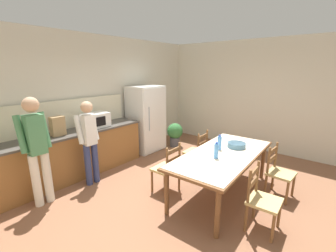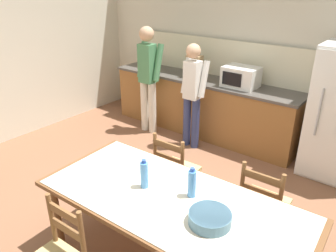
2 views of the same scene
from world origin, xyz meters
The scene contains 19 objects.
ground_plane centered at (0.00, 0.00, 0.00)m, with size 8.32×8.32×0.00m, color brown.
wall_back centered at (0.00, 2.66, 1.45)m, with size 6.52×0.12×2.90m, color beige.
wall_right centered at (3.26, 0.00, 1.45)m, with size 0.12×5.20×2.90m, color beige.
kitchen_counter centered at (-0.91, 2.23, 0.47)m, with size 3.27×0.66×0.94m.
counter_splashback centered at (-0.91, 2.54, 1.24)m, with size 3.23×0.03×0.60m, color beige.
refrigerator centered at (1.25, 2.19, 0.86)m, with size 0.85×0.73×1.72m.
microwave centered at (-0.24, 2.21, 1.09)m, with size 0.50×0.39×0.30m.
paper_bag centered at (-1.07, 2.20, 1.12)m, with size 0.24×0.16×0.36m, color tan.
dining_table centered at (0.48, -0.41, 0.70)m, with size 2.32×1.11×0.77m.
bottle_near_centre centered at (0.19, -0.43, 0.89)m, with size 0.07×0.07×0.27m.
bottle_off_centre centered at (0.58, -0.28, 0.89)m, with size 0.07×0.07×0.27m.
serving_bowl centered at (0.88, -0.48, 0.82)m, with size 0.32×0.32×0.09m.
chair_side_far_left centered at (-0.07, 0.37, 0.44)m, with size 0.43×0.41×0.91m.
chair_side_far_right centered at (0.96, 0.41, 0.44)m, with size 0.43×0.41×0.91m.
chair_side_near_right centered at (1.02, -1.20, 0.44)m, with size 0.44×0.42×0.91m.
chair_side_near_left centered at (-0.01, -1.24, 0.44)m, with size 0.44×0.42×0.91m.
person_at_sink centered at (-1.64, 1.71, 0.99)m, with size 0.44×0.30×1.76m.
person_at_counter centered at (-0.75, 1.69, 0.90)m, with size 0.40×0.28×1.60m.
potted_plant centered at (1.96, 1.76, 0.39)m, with size 0.44×0.44×0.67m.
Camera 1 is at (-2.88, -1.96, 2.16)m, focal length 24.00 mm.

